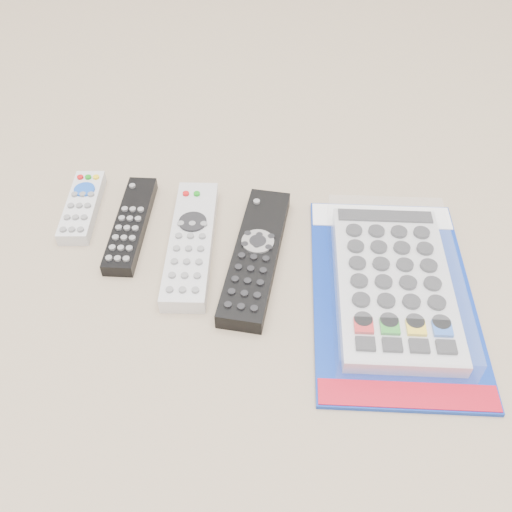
% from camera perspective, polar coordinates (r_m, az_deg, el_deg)
% --- Properties ---
extents(remote_small_grey, '(0.07, 0.14, 0.02)m').
position_cam_1_polar(remote_small_grey, '(0.83, -16.99, 4.78)').
color(remote_small_grey, silver).
rests_on(remote_small_grey, ground).
extents(remote_slim_black, '(0.06, 0.18, 0.02)m').
position_cam_1_polar(remote_slim_black, '(0.78, -12.40, 3.12)').
color(remote_slim_black, black).
rests_on(remote_slim_black, ground).
extents(remote_silver_dvd, '(0.09, 0.22, 0.02)m').
position_cam_1_polar(remote_silver_dvd, '(0.74, -6.50, 1.34)').
color(remote_silver_dvd, silver).
rests_on(remote_silver_dvd, ground).
extents(remote_large_black, '(0.06, 0.23, 0.02)m').
position_cam_1_polar(remote_large_black, '(0.72, -0.01, 0.10)').
color(remote_large_black, black).
rests_on(remote_large_black, ground).
extents(jumbo_remote_packaged, '(0.23, 0.34, 0.04)m').
position_cam_1_polar(jumbo_remote_packaged, '(0.70, 13.62, -2.53)').
color(jumbo_remote_packaged, navy).
rests_on(jumbo_remote_packaged, ground).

